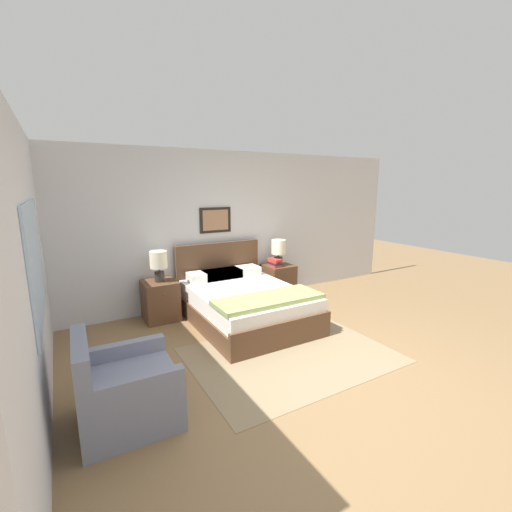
{
  "coord_description": "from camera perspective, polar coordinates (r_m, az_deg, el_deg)",
  "views": [
    {
      "loc": [
        -2.4,
        -2.47,
        2.03
      ],
      "look_at": [
        -0.05,
        1.58,
        1.06
      ],
      "focal_mm": 24.0,
      "sensor_mm": 36.0,
      "label": 1
    }
  ],
  "objects": [
    {
      "name": "ground_plane",
      "position": [
        4.0,
        12.79,
        -19.13
      ],
      "size": [
        16.0,
        16.0,
        0.0
      ],
      "primitive_type": "plane",
      "color": "olive"
    },
    {
      "name": "nightstand_by_door",
      "position": [
        6.32,
        3.72,
        -4.18
      ],
      "size": [
        0.5,
        0.53,
        0.61
      ],
      "color": "brown",
      "rests_on": "ground_plane"
    },
    {
      "name": "book_thick_bottom",
      "position": [
        6.14,
        3.15,
        -1.55
      ],
      "size": [
        0.16,
        0.28,
        0.04
      ],
      "rotation": [
        0.0,
        0.0,
        -0.05
      ],
      "color": "#B7332D",
      "rests_on": "nightstand_by_door"
    },
    {
      "name": "armchair",
      "position": [
        3.37,
        -21.1,
        -20.33
      ],
      "size": [
        0.81,
        0.79,
        0.83
      ],
      "rotation": [
        0.0,
        0.0,
        -1.6
      ],
      "color": "gray",
      "rests_on": "ground_plane"
    },
    {
      "name": "bed",
      "position": [
        5.2,
        -1.89,
        -7.76
      ],
      "size": [
        1.5,
        2.02,
        1.08
      ],
      "color": "brown",
      "rests_on": "ground_plane"
    },
    {
      "name": "area_rug_main",
      "position": [
        4.36,
        5.83,
        -16.05
      ],
      "size": [
        2.38,
        1.75,
        0.01
      ],
      "color": "#897556",
      "rests_on": "ground_plane"
    },
    {
      "name": "nightstand_near_window",
      "position": [
        5.47,
        -15.66,
        -7.15
      ],
      "size": [
        0.5,
        0.53,
        0.61
      ],
      "color": "brown",
      "rests_on": "ground_plane"
    },
    {
      "name": "wall_left",
      "position": [
        3.97,
        -33.11,
        -0.77
      ],
      "size": [
        0.08,
        5.28,
        2.6
      ],
      "color": "silver",
      "rests_on": "ground_plane"
    },
    {
      "name": "book_hardcover_middle",
      "position": [
        6.13,
        3.16,
        -1.22
      ],
      "size": [
        0.16,
        0.28,
        0.04
      ],
      "rotation": [
        0.0,
        0.0,
        -0.06
      ],
      "color": "#232328",
      "rests_on": "book_thick_bottom"
    },
    {
      "name": "table_lamp_by_door",
      "position": [
        6.17,
        3.77,
        1.14
      ],
      "size": [
        0.26,
        0.26,
        0.47
      ],
      "color": "#2D2823",
      "rests_on": "nightstand_by_door"
    },
    {
      "name": "book_slim_near_top",
      "position": [
        6.11,
        3.16,
        -0.58
      ],
      "size": [
        0.17,
        0.27,
        0.03
      ],
      "rotation": [
        0.0,
        0.0,
        0.11
      ],
      "color": "#B7332D",
      "rests_on": "book_novel_upper"
    },
    {
      "name": "wall_back",
      "position": [
        5.93,
        -6.0,
        4.58
      ],
      "size": [
        7.64,
        0.09,
        2.6
      ],
      "color": "silver",
      "rests_on": "ground_plane"
    },
    {
      "name": "table_lamp_near_window",
      "position": [
        5.31,
        -15.92,
        -1.03
      ],
      "size": [
        0.26,
        0.26,
        0.47
      ],
      "color": "#2D2823",
      "rests_on": "nightstand_near_window"
    },
    {
      "name": "book_novel_upper",
      "position": [
        6.12,
        3.16,
        -0.88
      ],
      "size": [
        0.18,
        0.24,
        0.04
      ],
      "rotation": [
        0.0,
        0.0,
        0.16
      ],
      "color": "#B7332D",
      "rests_on": "book_hardcover_middle"
    }
  ]
}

